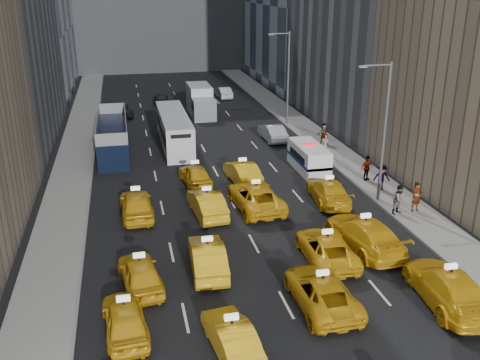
# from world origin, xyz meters

# --- Properties ---
(ground) EXTENTS (160.00, 160.00, 0.00)m
(ground) POSITION_xyz_m (0.00, 0.00, 0.00)
(ground) COLOR black
(ground) RESTS_ON ground
(sidewalk_west) EXTENTS (3.00, 90.00, 0.15)m
(sidewalk_west) POSITION_xyz_m (-10.50, 25.00, 0.07)
(sidewalk_west) COLOR gray
(sidewalk_west) RESTS_ON ground
(sidewalk_east) EXTENTS (3.00, 90.00, 0.15)m
(sidewalk_east) POSITION_xyz_m (10.50, 25.00, 0.07)
(sidewalk_east) COLOR gray
(sidewalk_east) RESTS_ON ground
(curb_west) EXTENTS (0.15, 90.00, 0.18)m
(curb_west) POSITION_xyz_m (-9.05, 25.00, 0.09)
(curb_west) COLOR slate
(curb_west) RESTS_ON ground
(curb_east) EXTENTS (0.15, 90.00, 0.18)m
(curb_east) POSITION_xyz_m (9.05, 25.00, 0.09)
(curb_east) COLOR slate
(curb_east) RESTS_ON ground
(streetlight_near) EXTENTS (2.15, 0.22, 9.00)m
(streetlight_near) POSITION_xyz_m (9.18, 12.00, 4.92)
(streetlight_near) COLOR #595B60
(streetlight_near) RESTS_ON ground
(streetlight_far) EXTENTS (2.15, 0.22, 9.00)m
(streetlight_far) POSITION_xyz_m (9.18, 32.00, 4.92)
(streetlight_far) COLOR #595B60
(streetlight_far) RESTS_ON ground
(taxi_4) EXTENTS (2.04, 4.31, 1.42)m
(taxi_4) POSITION_xyz_m (-6.99, 1.46, 0.71)
(taxi_4) COLOR gold
(taxi_4) RESTS_ON ground
(taxi_5) EXTENTS (1.90, 4.17, 1.33)m
(taxi_5) POSITION_xyz_m (-3.00, -0.55, 0.66)
(taxi_5) COLOR gold
(taxi_5) RESTS_ON ground
(taxi_6) EXTENTS (2.37, 5.10, 1.42)m
(taxi_6) POSITION_xyz_m (1.50, 1.64, 0.71)
(taxi_6) COLOR gold
(taxi_6) RESTS_ON ground
(taxi_7) EXTENTS (2.80, 5.79, 1.62)m
(taxi_7) POSITION_xyz_m (7.01, 0.61, 0.81)
(taxi_7) COLOR gold
(taxi_7) RESTS_ON ground
(taxi_8) EXTENTS (2.27, 4.44, 1.45)m
(taxi_8) POSITION_xyz_m (-6.22, 4.90, 0.72)
(taxi_8) COLOR gold
(taxi_8) RESTS_ON ground
(taxi_9) EXTENTS (1.83, 4.69, 1.52)m
(taxi_9) POSITION_xyz_m (-2.91, 5.71, 0.76)
(taxi_9) COLOR gold
(taxi_9) RESTS_ON ground
(taxi_10) EXTENTS (2.64, 5.18, 1.40)m
(taxi_10) POSITION_xyz_m (3.19, 5.43, 0.70)
(taxi_10) COLOR gold
(taxi_10) RESTS_ON ground
(taxi_11) EXTENTS (2.96, 6.00, 1.68)m
(taxi_11) POSITION_xyz_m (5.62, 6.24, 0.84)
(taxi_11) COLOR gold
(taxi_11) RESTS_ON ground
(taxi_12) EXTENTS (2.07, 4.78, 1.60)m
(taxi_12) POSITION_xyz_m (-6.08, 13.06, 0.80)
(taxi_12) COLOR gold
(taxi_12) RESTS_ON ground
(taxi_13) EXTENTS (2.04, 4.75, 1.52)m
(taxi_13) POSITION_xyz_m (-1.88, 12.32, 0.76)
(taxi_13) COLOR gold
(taxi_13) RESTS_ON ground
(taxi_14) EXTENTS (2.91, 5.78, 1.57)m
(taxi_14) POSITION_xyz_m (1.29, 12.69, 0.78)
(taxi_14) COLOR gold
(taxi_14) RESTS_ON ground
(taxi_15) EXTENTS (2.57, 5.25, 1.47)m
(taxi_15) POSITION_xyz_m (6.13, 12.67, 0.73)
(taxi_15) COLOR gold
(taxi_15) RESTS_ON ground
(taxi_16) EXTENTS (2.16, 4.35, 1.43)m
(taxi_16) POSITION_xyz_m (-1.84, 17.68, 0.71)
(taxi_16) COLOR gold
(taxi_16) RESTS_ON ground
(taxi_17) EXTENTS (2.03, 4.73, 1.52)m
(taxi_17) POSITION_xyz_m (1.47, 17.26, 0.76)
(taxi_17) COLOR gold
(taxi_17) RESTS_ON ground
(nypd_van) EXTENTS (2.49, 5.09, 2.10)m
(nypd_van) POSITION_xyz_m (6.93, 18.79, 0.95)
(nypd_van) COLOR white
(nypd_van) RESTS_ON ground
(double_decker) EXTENTS (3.06, 10.48, 3.01)m
(double_decker) POSITION_xyz_m (-7.44, 26.43, 1.49)
(double_decker) COLOR black
(double_decker) RESTS_ON ground
(city_bus) EXTENTS (2.99, 10.89, 2.78)m
(city_bus) POSITION_xyz_m (-2.28, 27.49, 1.37)
(city_bus) COLOR silver
(city_bus) RESTS_ON ground
(box_truck) EXTENTS (2.99, 6.87, 3.05)m
(box_truck) POSITION_xyz_m (1.60, 37.94, 1.49)
(box_truck) COLOR silver
(box_truck) RESTS_ON ground
(misc_car_0) EXTENTS (1.69, 4.53, 1.48)m
(misc_car_0) POSITION_xyz_m (6.42, 27.08, 0.74)
(misc_car_0) COLOR #A4A6AC
(misc_car_0) RESTS_ON ground
(misc_car_1) EXTENTS (2.90, 5.26, 1.39)m
(misc_car_1) POSITION_xyz_m (-6.84, 39.09, 0.70)
(misc_car_1) COLOR black
(misc_car_1) RESTS_ON ground
(misc_car_2) EXTENTS (2.78, 5.85, 1.65)m
(misc_car_2) POSITION_xyz_m (2.40, 46.44, 0.82)
(misc_car_2) COLOR slate
(misc_car_2) RESTS_ON ground
(misc_car_3) EXTENTS (1.76, 4.07, 1.37)m
(misc_car_3) POSITION_xyz_m (-2.08, 43.99, 0.68)
(misc_car_3) COLOR black
(misc_car_3) RESTS_ON ground
(misc_car_4) EXTENTS (1.64, 4.15, 1.35)m
(misc_car_4) POSITION_xyz_m (5.57, 45.95, 0.67)
(misc_car_4) COLOR #B3B5BC
(misc_car_4) RESTS_ON ground
(pedestrian_0) EXTENTS (0.75, 0.56, 1.87)m
(pedestrian_0) POSITION_xyz_m (10.69, 9.78, 1.08)
(pedestrian_0) COLOR gray
(pedestrian_0) RESTS_ON sidewalk_east
(pedestrian_1) EXTENTS (1.02, 0.82, 1.84)m
(pedestrian_1) POSITION_xyz_m (9.50, 9.67, 1.07)
(pedestrian_1) COLOR gray
(pedestrian_1) RESTS_ON sidewalk_east
(pedestrian_2) EXTENTS (1.24, 0.80, 1.78)m
(pedestrian_2) POSITION_xyz_m (10.24, 13.50, 1.04)
(pedestrian_2) COLOR gray
(pedestrian_2) RESTS_ON sidewalk_east
(pedestrian_3) EXTENTS (1.15, 0.81, 1.79)m
(pedestrian_3) POSITION_xyz_m (10.08, 15.49, 1.04)
(pedestrian_3) COLOR gray
(pedestrian_3) RESTS_ON sidewalk_east
(pedestrian_4) EXTENTS (0.85, 0.60, 1.57)m
(pedestrian_4) POSITION_xyz_m (9.62, 22.44, 0.93)
(pedestrian_4) COLOR gray
(pedestrian_4) RESTS_ON sidewalk_east
(pedestrian_5) EXTENTS (1.80, 0.99, 1.87)m
(pedestrian_5) POSITION_xyz_m (10.28, 24.41, 1.08)
(pedestrian_5) COLOR gray
(pedestrian_5) RESTS_ON sidewalk_east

